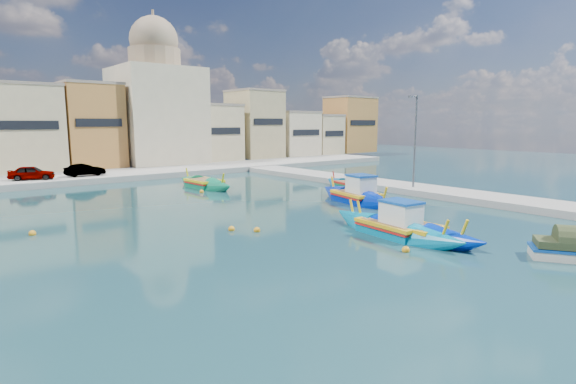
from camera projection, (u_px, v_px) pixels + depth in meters
name	position (u px, v px, depth m)	size (l,w,h in m)	color
ground	(302.00, 243.00, 21.99)	(160.00, 160.00, 0.00)	#113234
east_quay	(485.00, 199.00, 33.21)	(4.00, 70.00, 0.50)	gray
north_quay	(99.00, 176.00, 46.43)	(80.00, 8.00, 0.60)	gray
north_townhouses	(134.00, 129.00, 55.51)	(83.20, 7.87, 10.19)	#C3B287
church_block	(157.00, 102.00, 57.55)	(10.00, 10.00, 19.10)	beige
quay_street_lamp	(415.00, 141.00, 36.82)	(1.18, 0.16, 8.00)	#595B60
luzzu_turquoise_cabin	(393.00, 228.00, 23.44)	(2.96, 9.28, 2.93)	#00779F
luzzu_blue_cabin	(357.00, 197.00, 33.05)	(3.95, 9.25, 3.18)	#001F9E
luzzu_cyan_mid	(350.00, 186.00, 39.60)	(3.62, 8.02, 2.31)	#005E9B
luzzu_green	(204.00, 185.00, 40.40)	(2.55, 8.59, 2.68)	#0A714B
luzzu_blue_south	(406.00, 232.00, 23.13)	(2.16, 8.92, 2.57)	#0026A5
tender_near	(564.00, 250.00, 19.32)	(2.65, 3.01, 1.31)	beige
mooring_buoys	(270.00, 219.00, 27.01)	(26.70, 21.74, 0.36)	orange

